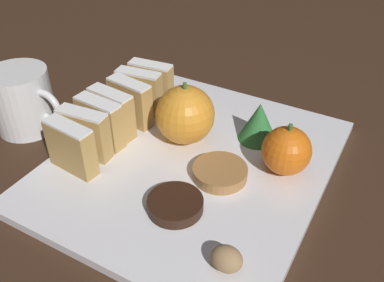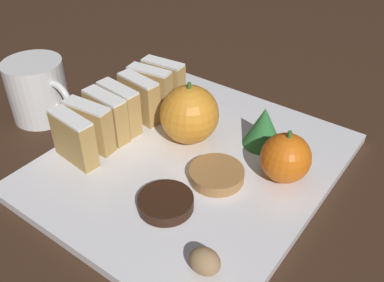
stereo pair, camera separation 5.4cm
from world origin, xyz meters
name	(u,v)px [view 1 (the left image)]	position (x,y,z in m)	size (l,w,h in m)	color
ground_plane	(192,167)	(0.00, 0.00, 0.00)	(6.00, 6.00, 0.00)	#382316
serving_platter	(192,163)	(0.00, 0.00, 0.01)	(0.33, 0.38, 0.01)	white
stollen_slice_front	(71,147)	(-0.12, -0.09, 0.04)	(0.07, 0.03, 0.07)	tan
stollen_slice_second	(85,134)	(-0.13, -0.06, 0.04)	(0.07, 0.03, 0.07)	tan
stollen_slice_third	(100,122)	(-0.13, -0.03, 0.04)	(0.07, 0.03, 0.07)	tan
stollen_slice_fourth	(114,111)	(-0.13, 0.00, 0.04)	(0.07, 0.03, 0.07)	tan
stollen_slice_fifth	(130,102)	(-0.12, 0.04, 0.04)	(0.07, 0.03, 0.07)	tan
stollen_slice_sixth	(139,92)	(-0.13, 0.07, 0.04)	(0.07, 0.03, 0.07)	tan
stollen_slice_back	(151,83)	(-0.12, 0.10, 0.04)	(0.07, 0.03, 0.07)	tan
orange_near	(185,115)	(-0.03, 0.04, 0.05)	(0.08, 0.08, 0.09)	orange
orange_far	(286,151)	(0.11, 0.04, 0.04)	(0.06, 0.06, 0.07)	orange
walnut	(227,259)	(0.11, -0.13, 0.03)	(0.03, 0.03, 0.03)	#9E7A51
chocolate_cookie	(175,204)	(0.03, -0.09, 0.02)	(0.06, 0.06, 0.01)	black
gingerbread_cookie	(220,172)	(0.05, -0.01, 0.02)	(0.07, 0.07, 0.01)	#A3703D
evergreen_sprig	(259,122)	(0.06, 0.08, 0.04)	(0.05, 0.05, 0.06)	#2D7538
coffee_mug	(23,100)	(-0.26, -0.04, 0.05)	(0.12, 0.09, 0.09)	white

